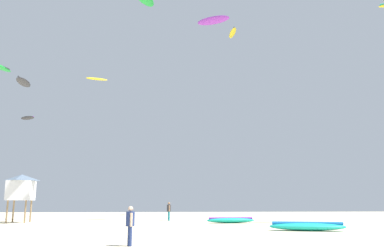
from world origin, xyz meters
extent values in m
cylinder|color=navy|center=(-4.00, 3.51, 0.39)|extent=(0.15, 0.15, 0.78)
cylinder|color=navy|center=(-3.95, 3.34, 0.39)|extent=(0.15, 0.15, 0.78)
cylinder|color=navy|center=(-3.97, 3.42, 1.07)|extent=(0.36, 0.36, 0.58)
cylinder|color=beige|center=(-4.03, 3.62, 1.04)|extent=(0.10, 0.10, 0.54)
cylinder|color=beige|center=(-3.92, 3.22, 1.04)|extent=(0.10, 0.10, 0.54)
sphere|color=beige|center=(-3.97, 3.42, 1.47)|extent=(0.21, 0.21, 0.21)
cylinder|color=teal|center=(-1.75, 25.81, 0.43)|extent=(0.16, 0.16, 0.86)
cylinder|color=teal|center=(-1.72, 25.61, 0.43)|extent=(0.16, 0.16, 0.86)
cylinder|color=#2D2D33|center=(-1.74, 25.71, 1.18)|extent=(0.39, 0.39, 0.65)
cylinder|color=#936B4C|center=(-1.77, 25.94, 1.16)|extent=(0.11, 0.11, 0.59)
cylinder|color=#936B4C|center=(-1.70, 25.48, 1.16)|extent=(0.11, 0.11, 0.59)
sphere|color=#936B4C|center=(-1.74, 25.71, 1.63)|extent=(0.23, 0.23, 0.23)
ellipsoid|color=#19B29E|center=(3.35, 20.68, 0.23)|extent=(4.18, 1.45, 0.51)
cylinder|color=purple|center=(3.35, 20.68, 0.41)|extent=(3.79, 0.43, 0.18)
ellipsoid|color=#19B29E|center=(6.36, 11.17, 0.25)|extent=(4.80, 2.51, 0.50)
cylinder|color=blue|center=(6.36, 11.17, 0.46)|extent=(4.14, 1.34, 0.20)
cylinder|color=#8C704C|center=(-14.07, 23.78, 0.95)|extent=(0.14, 0.14, 1.90)
cylinder|color=#8C704C|center=(-14.07, 22.28, 0.95)|extent=(0.14, 0.14, 1.90)
cylinder|color=#8C704C|center=(-15.57, 23.78, 0.95)|extent=(0.14, 0.14, 1.90)
cylinder|color=#8C704C|center=(-15.57, 22.28, 0.95)|extent=(0.14, 0.14, 1.90)
cube|color=white|center=(-14.82, 23.03, 2.75)|extent=(2.00, 2.00, 1.70)
pyramid|color=slate|center=(-14.82, 23.03, 3.87)|extent=(2.30, 2.30, 0.55)
ellipsoid|color=purple|center=(2.67, 24.92, 20.46)|extent=(3.61, 2.63, 0.77)
ellipsoid|color=#2D2D33|center=(-13.48, 17.53, 10.96)|extent=(0.80, 2.52, 0.47)
cylinder|color=#2D2D33|center=(-13.48, 17.53, 11.07)|extent=(0.16, 2.30, 0.11)
ellipsoid|color=yellow|center=(-9.44, 27.38, 14.50)|extent=(2.34, 1.20, 0.49)
ellipsoid|color=#2D2D33|center=(-20.60, 40.88, 12.98)|extent=(2.43, 1.83, 0.55)
cylinder|color=purple|center=(-20.60, 40.88, 13.09)|extent=(1.96, 1.22, 0.11)
ellipsoid|color=yellow|center=(7.34, 38.18, 25.19)|extent=(1.18, 3.44, 0.70)
cylinder|color=#2D2D33|center=(7.34, 38.18, 25.34)|extent=(0.32, 3.12, 0.15)
camera|label=1|loc=(-2.91, -13.17, 1.72)|focal=36.92mm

